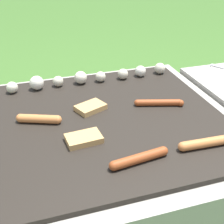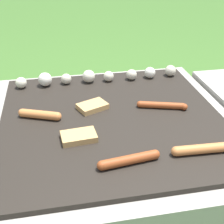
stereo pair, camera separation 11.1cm
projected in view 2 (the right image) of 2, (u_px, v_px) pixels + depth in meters
The scene contains 9 objects.
ground_plane at pixel (112, 196), 1.31m from camera, with size 14.00×14.00×0.00m, color #3D6628.
grill at pixel (112, 160), 1.21m from camera, with size 0.89×0.89×0.39m.
sausage_front_left at pixel (40, 115), 1.10m from camera, with size 0.15×0.08×0.03m.
sausage_front_right at pixel (129, 160), 0.88m from camera, with size 0.19×0.05×0.03m.
sausage_back_left at pixel (162, 105), 1.17m from camera, with size 0.18×0.07×0.02m.
sausage_front_center at pixel (205, 149), 0.93m from camera, with size 0.21×0.04×0.03m.
bread_slice_center at pixel (92, 106), 1.16m from camera, with size 0.12×0.11×0.02m.
bread_slice_left at pixel (79, 137), 0.99m from camera, with size 0.12×0.08×0.02m.
mushroom_row at pixel (96, 76), 1.37m from camera, with size 0.71×0.06×0.06m.
Camera 2 is at (-0.18, -0.94, 0.96)m, focal length 50.00 mm.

